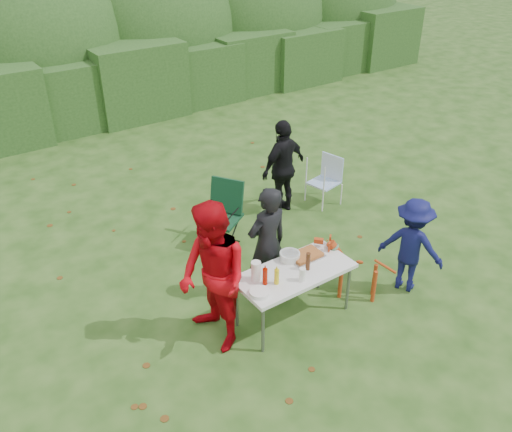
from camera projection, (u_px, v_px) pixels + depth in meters
ground at (274, 310)px, 7.18m from camera, size 80.00×80.00×0.00m
hedge_row at (65, 93)px, 12.38m from camera, size 22.00×1.40×1.70m
shrub_backdrop at (38, 46)px, 13.13m from camera, size 20.00×2.60×3.20m
folding_table at (294, 274)px, 6.71m from camera, size 1.50×0.70×0.74m
person_cook at (267, 245)px, 7.02m from camera, size 0.61×0.41×1.66m
person_red_jacket at (213, 278)px, 6.21m from camera, size 0.72×0.93×1.90m
person_black_puffy at (283, 167)px, 9.04m from camera, size 1.03×0.59×1.66m
child at (411, 245)px, 7.27m from camera, size 0.84×1.02×1.37m
dog at (359, 270)px, 7.22m from camera, size 0.87×0.89×0.85m
camping_chair at (221, 216)px, 8.28m from camera, size 0.89×0.89×1.03m
lawn_chair at (324, 181)px, 9.49m from camera, size 0.60×0.60×0.86m
food_tray at (306, 257)px, 6.93m from camera, size 0.45×0.30×0.02m
focaccia_bread at (306, 255)px, 6.92m from camera, size 0.40×0.26×0.04m
mustard_bottle at (277, 277)px, 6.41m from camera, size 0.06×0.06×0.20m
ketchup_bottle at (265, 277)px, 6.40m from camera, size 0.06×0.06×0.22m
beer_bottle at (308, 261)px, 6.65m from camera, size 0.06×0.06×0.24m
paper_towel_roll at (256, 271)px, 6.46m from camera, size 0.12×0.12×0.26m
cup_stack at (302, 275)px, 6.46m from camera, size 0.08×0.08×0.18m
pasta_bowl at (290, 256)px, 6.87m from camera, size 0.26×0.26×0.10m
plate_stack at (260, 293)px, 6.27m from camera, size 0.24×0.24×0.05m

